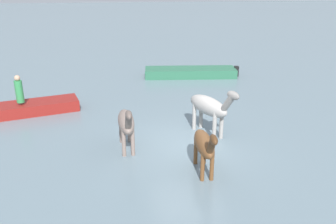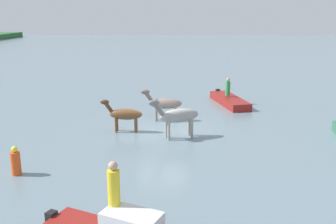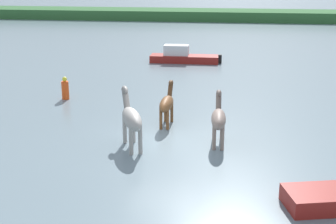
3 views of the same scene
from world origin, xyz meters
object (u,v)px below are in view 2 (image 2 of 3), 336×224
object	(u,v)px
boat_dinghy_port	(229,102)
buoy_channel_marker	(16,162)
person_watcher_seated	(228,87)
horse_pinto_flank	(177,116)
person_spotter_bow	(114,185)
horse_dun_straggler	(124,114)
horse_dark_mare	(164,104)

from	to	relation	value
boat_dinghy_port	buoy_channel_marker	world-z (taller)	buoy_channel_marker
boat_dinghy_port	person_watcher_seated	bearing A→B (deg)	-127.52
horse_pinto_flank	person_spotter_bow	distance (m)	9.21
horse_dun_straggler	horse_pinto_flank	bearing A→B (deg)	164.03
horse_dun_straggler	buoy_channel_marker	distance (m)	6.50
boat_dinghy_port	person_spotter_bow	bearing A→B (deg)	-31.02
horse_pinto_flank	horse_dun_straggler	world-z (taller)	horse_pinto_flank
horse_pinto_flank	buoy_channel_marker	xyz separation A→B (m)	(-4.67, 6.05, -0.60)
person_spotter_bow	buoy_channel_marker	size ratio (longest dim) A/B	1.04
buoy_channel_marker	horse_dun_straggler	bearing A→B (deg)	-30.75
person_watcher_seated	horse_dark_mare	bearing A→B (deg)	136.70
horse_dun_straggler	person_spotter_bow	bearing A→B (deg)	99.35
horse_pinto_flank	person_watcher_seated	xyz separation A→B (m)	(7.42, -3.28, 0.02)
boat_dinghy_port	person_spotter_bow	xyz separation A→B (m)	(-16.43, 4.92, 1.55)
horse_pinto_flank	person_spotter_bow	size ratio (longest dim) A/B	2.14
horse_pinto_flank	boat_dinghy_port	bearing A→B (deg)	-138.15
horse_dark_mare	person_watcher_seated	world-z (taller)	horse_dark_mare
person_spotter_bow	horse_dun_straggler	bearing A→B (deg)	6.99
horse_pinto_flank	horse_dark_mare	size ratio (longest dim) A/B	1.09
horse_dark_mare	buoy_channel_marker	size ratio (longest dim) A/B	2.04
horse_pinto_flank	buoy_channel_marker	size ratio (longest dim) A/B	2.23
horse_dark_mare	horse_dun_straggler	xyz separation A→B (m)	(-2.20, 1.95, -0.06)
horse_pinto_flank	buoy_channel_marker	world-z (taller)	horse_pinto_flank
person_watcher_seated	person_spotter_bow	world-z (taller)	person_spotter_bow
horse_pinto_flank	horse_dark_mare	distance (m)	3.20
horse_pinto_flank	person_watcher_seated	size ratio (longest dim) A/B	2.14
horse_dun_straggler	person_spotter_bow	size ratio (longest dim) A/B	1.82
horse_dark_mare	person_spotter_bow	size ratio (longest dim) A/B	1.95
horse_dun_straggler	person_watcher_seated	world-z (taller)	person_watcher_seated
buoy_channel_marker	person_watcher_seated	bearing A→B (deg)	-37.66
horse_pinto_flank	buoy_channel_marker	distance (m)	7.67
horse_dun_straggler	horse_dark_mare	bearing A→B (deg)	-129.16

